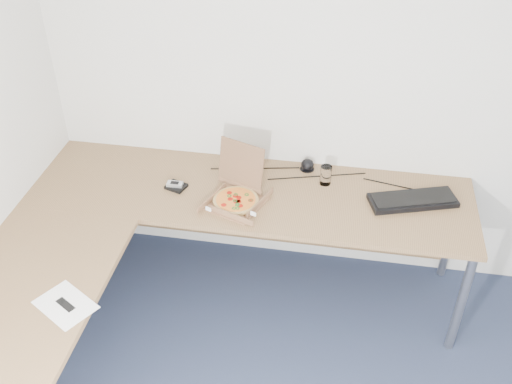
% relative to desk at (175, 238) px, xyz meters
% --- Properties ---
extents(room_shell, '(3.50, 3.50, 2.50)m').
position_rel_desk_xyz_m(room_shell, '(0.82, -0.97, 0.55)').
color(room_shell, silver).
rests_on(room_shell, ground).
extents(desk, '(2.50, 2.20, 0.73)m').
position_rel_desk_xyz_m(desk, '(0.00, 0.00, 0.00)').
color(desk, olive).
rests_on(desk, ground).
extents(pizza_box, '(0.28, 0.33, 0.29)m').
position_rel_desk_xyz_m(pizza_box, '(0.26, 0.32, 0.06)').
color(pizza_box, brown).
rests_on(pizza_box, desk).
extents(drinking_glass, '(0.07, 0.07, 0.12)m').
position_rel_desk_xyz_m(drinking_glass, '(0.73, 0.58, 0.09)').
color(drinking_glass, silver).
rests_on(drinking_glass, desk).
extents(keyboard, '(0.51, 0.31, 0.03)m').
position_rel_desk_xyz_m(keyboard, '(1.22, 0.48, 0.04)').
color(keyboard, black).
rests_on(keyboard, desk).
extents(wallet, '(0.13, 0.12, 0.02)m').
position_rel_desk_xyz_m(wallet, '(-0.10, 0.39, 0.04)').
color(wallet, black).
rests_on(wallet, desk).
extents(phone, '(0.09, 0.05, 0.02)m').
position_rel_desk_xyz_m(phone, '(-0.11, 0.39, 0.06)').
color(phone, '#B2B5BA').
rests_on(phone, wallet).
extents(paper_sheet, '(0.32, 0.30, 0.00)m').
position_rel_desk_xyz_m(paper_sheet, '(-0.35, -0.57, 0.03)').
color(paper_sheet, white).
rests_on(paper_sheet, desk).
extents(dome_speaker, '(0.09, 0.09, 0.07)m').
position_rel_desk_xyz_m(dome_speaker, '(0.62, 0.71, 0.07)').
color(dome_speaker, black).
rests_on(dome_speaker, desk).
extents(cable_bundle, '(0.64, 0.13, 0.01)m').
position_rel_desk_xyz_m(cable_bundle, '(0.68, 0.64, 0.03)').
color(cable_bundle, black).
rests_on(cable_bundle, desk).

